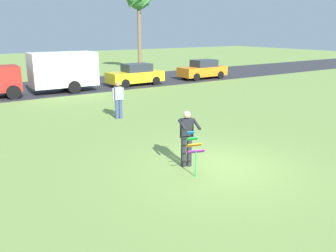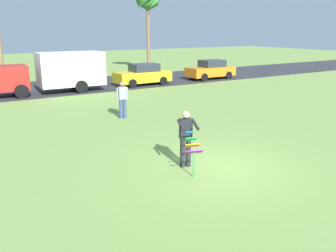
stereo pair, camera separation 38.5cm
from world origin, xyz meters
TOP-DOWN VIEW (x-y plane):
  - ground_plane at (0.00, 0.00)m, footprint 120.00×120.00m
  - road_strip at (0.00, 18.31)m, footprint 120.00×8.00m
  - person_kite_flyer at (-0.79, 0.52)m, footprint 0.69×0.76m
  - kite_held at (-1.00, -0.10)m, footprint 0.55×0.71m
  - parked_truck_red_cab at (-0.30, 15.91)m, footprint 6.75×2.23m
  - parked_car_yellow at (5.97, 15.91)m, footprint 4.24×1.90m
  - parked_car_orange at (12.44, 15.91)m, footprint 4.21×1.86m
  - palm_tree_centre_far at (11.11, 24.32)m, footprint 2.58×2.71m
  - person_walker_near at (0.24, 7.20)m, footprint 0.57×0.27m

SIDE VIEW (x-z plane):
  - ground_plane at x=0.00m, z-range 0.00..0.00m
  - road_strip at x=0.00m, z-range 0.00..0.01m
  - parked_car_yellow at x=5.97m, z-range -0.03..1.57m
  - parked_car_orange at x=12.44m, z-range -0.03..1.57m
  - kite_held at x=-1.00m, z-range 0.22..1.45m
  - person_walker_near at x=0.24m, z-range 0.07..1.80m
  - person_kite_flyer at x=-0.79m, z-range 0.09..1.82m
  - parked_truck_red_cab at x=-0.30m, z-range 0.10..2.72m
  - palm_tree_centre_far at x=11.11m, z-range 2.63..10.65m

